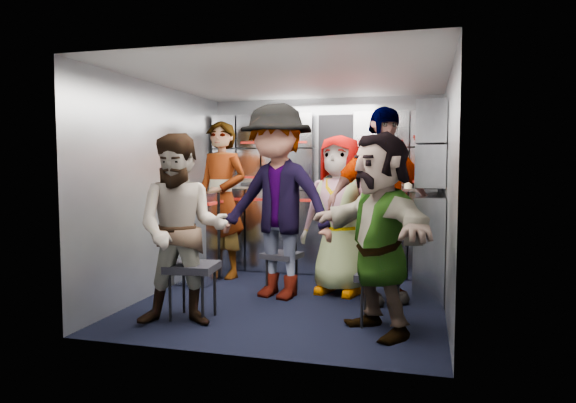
% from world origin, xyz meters
% --- Properties ---
extents(floor, '(3.00, 3.00, 0.00)m').
position_xyz_m(floor, '(0.00, 0.00, 0.00)').
color(floor, black).
rests_on(floor, ground).
extents(wall_back, '(2.80, 0.04, 2.10)m').
position_xyz_m(wall_back, '(0.00, 1.50, 1.05)').
color(wall_back, '#979DA5').
rests_on(wall_back, ground).
extents(wall_left, '(0.04, 3.00, 2.10)m').
position_xyz_m(wall_left, '(-1.40, 0.00, 1.05)').
color(wall_left, '#979DA5').
rests_on(wall_left, ground).
extents(wall_right, '(0.04, 3.00, 2.10)m').
position_xyz_m(wall_right, '(1.40, 0.00, 1.05)').
color(wall_right, '#979DA5').
rests_on(wall_right, ground).
extents(ceiling, '(2.80, 3.00, 0.02)m').
position_xyz_m(ceiling, '(0.00, 0.00, 2.10)').
color(ceiling, silver).
rests_on(ceiling, wall_back).
extents(cart_bank_back, '(2.68, 0.38, 0.99)m').
position_xyz_m(cart_bank_back, '(0.00, 1.29, 0.49)').
color(cart_bank_back, '#A3A8B3').
rests_on(cart_bank_back, ground).
extents(cart_bank_left, '(0.38, 0.76, 0.99)m').
position_xyz_m(cart_bank_left, '(-1.19, 0.56, 0.49)').
color(cart_bank_left, '#A3A8B3').
rests_on(cart_bank_left, ground).
extents(counter, '(2.68, 0.42, 0.03)m').
position_xyz_m(counter, '(0.00, 1.29, 1.01)').
color(counter, '#BABDC2').
rests_on(counter, cart_bank_back).
extents(locker_bank_back, '(2.68, 0.28, 0.82)m').
position_xyz_m(locker_bank_back, '(0.00, 1.35, 1.49)').
color(locker_bank_back, '#A3A8B3').
rests_on(locker_bank_back, wall_back).
extents(locker_bank_right, '(0.28, 1.00, 0.82)m').
position_xyz_m(locker_bank_right, '(1.25, 0.70, 1.49)').
color(locker_bank_right, '#A3A8B3').
rests_on(locker_bank_right, wall_right).
extents(right_cabinet, '(0.28, 1.20, 1.00)m').
position_xyz_m(right_cabinet, '(1.25, 0.60, 0.50)').
color(right_cabinet, '#A3A8B3').
rests_on(right_cabinet, ground).
extents(coffee_niche, '(0.46, 0.16, 0.84)m').
position_xyz_m(coffee_niche, '(0.18, 1.41, 1.47)').
color(coffee_niche, black).
rests_on(coffee_niche, wall_back).
extents(red_latch_strip, '(2.60, 0.02, 0.03)m').
position_xyz_m(red_latch_strip, '(0.00, 1.09, 0.88)').
color(red_latch_strip, '#A11913').
rests_on(red_latch_strip, cart_bank_back).
extents(jump_seat_near_left, '(0.43, 0.41, 0.47)m').
position_xyz_m(jump_seat_near_left, '(-0.67, -0.80, 0.42)').
color(jump_seat_near_left, black).
rests_on(jump_seat_near_left, ground).
extents(jump_seat_mid_left, '(0.41, 0.40, 0.41)m').
position_xyz_m(jump_seat_mid_left, '(-0.18, 0.24, 0.36)').
color(jump_seat_mid_left, black).
rests_on(jump_seat_mid_left, ground).
extents(jump_seat_center, '(0.44, 0.42, 0.45)m').
position_xyz_m(jump_seat_center, '(0.38, 0.55, 0.40)').
color(jump_seat_center, black).
rests_on(jump_seat_center, ground).
extents(jump_seat_mid_right, '(0.45, 0.44, 0.41)m').
position_xyz_m(jump_seat_mid_right, '(0.81, 0.33, 0.36)').
color(jump_seat_mid_right, black).
rests_on(jump_seat_mid_right, ground).
extents(jump_seat_near_right, '(0.40, 0.38, 0.43)m').
position_xyz_m(jump_seat_near_right, '(0.88, -0.58, 0.38)').
color(jump_seat_near_right, black).
rests_on(jump_seat_near_right, ground).
extents(attendant_standing, '(0.74, 0.57, 1.79)m').
position_xyz_m(attendant_standing, '(-1.05, 0.76, 0.89)').
color(attendant_standing, black).
rests_on(attendant_standing, ground).
extents(attendant_arc_a, '(0.89, 0.77, 1.55)m').
position_xyz_m(attendant_arc_a, '(-0.67, -0.98, 0.77)').
color(attendant_arc_a, black).
rests_on(attendant_arc_a, ground).
extents(attendant_arc_b, '(1.35, 0.99, 1.88)m').
position_xyz_m(attendant_arc_b, '(-0.18, 0.06, 0.94)').
color(attendant_arc_b, black).
rests_on(attendant_arc_b, ground).
extents(attendant_arc_c, '(0.87, 0.66, 1.59)m').
position_xyz_m(attendant_arc_c, '(0.38, 0.37, 0.79)').
color(attendant_arc_c, black).
rests_on(attendant_arc_c, ground).
extents(attendant_arc_d, '(1.15, 0.96, 1.84)m').
position_xyz_m(attendant_arc_d, '(0.81, 0.15, 0.92)').
color(attendant_arc_d, black).
rests_on(attendant_arc_d, ground).
extents(attendant_arc_e, '(1.27, 1.40, 1.55)m').
position_xyz_m(attendant_arc_e, '(0.88, -0.76, 0.78)').
color(attendant_arc_e, black).
rests_on(attendant_arc_e, ground).
extents(bottle_left, '(0.06, 0.06, 0.22)m').
position_xyz_m(bottle_left, '(-1.02, 1.24, 1.14)').
color(bottle_left, white).
rests_on(bottle_left, counter).
extents(bottle_mid, '(0.07, 0.07, 0.25)m').
position_xyz_m(bottle_mid, '(-0.62, 1.24, 1.16)').
color(bottle_mid, white).
rests_on(bottle_mid, counter).
extents(bottle_right, '(0.07, 0.07, 0.25)m').
position_xyz_m(bottle_right, '(0.46, 1.24, 1.15)').
color(bottle_right, white).
rests_on(bottle_right, counter).
extents(cup_left, '(0.07, 0.07, 0.10)m').
position_xyz_m(cup_left, '(-0.49, 1.23, 1.08)').
color(cup_left, '#C1B388').
rests_on(cup_left, counter).
extents(cup_right, '(0.09, 0.09, 0.10)m').
position_xyz_m(cup_right, '(1.02, 1.23, 1.08)').
color(cup_right, '#C1B388').
rests_on(cup_right, counter).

